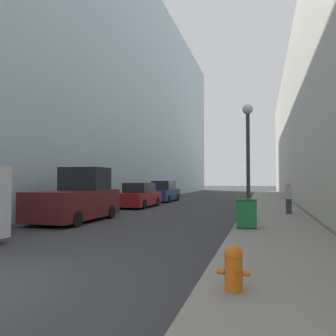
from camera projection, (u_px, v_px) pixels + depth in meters
sidewalk_right at (272, 208)px, 21.12m from camera, size 3.23×60.00×0.14m
building_left_glass at (97, 94)px, 33.91m from camera, size 12.00×60.00×21.63m
fire_hydrant at (233, 267)px, 5.15m from camera, size 0.52×0.41×0.71m
trash_bin at (247, 213)px, 11.84m from camera, size 0.73×0.65×1.04m
lamppost at (248, 148)px, 14.07m from camera, size 0.45×0.45×5.02m
pickup_truck at (77, 199)px, 14.97m from camera, size 2.27×4.90×2.47m
parked_sedan_near at (139, 196)px, 22.48m from camera, size 1.87×4.48×1.68m
parked_sedan_far at (164, 192)px, 28.40m from camera, size 1.85×4.71×1.80m
pedestrian_on_sidewalk at (289, 198)px, 16.77m from camera, size 0.32×0.21×1.58m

